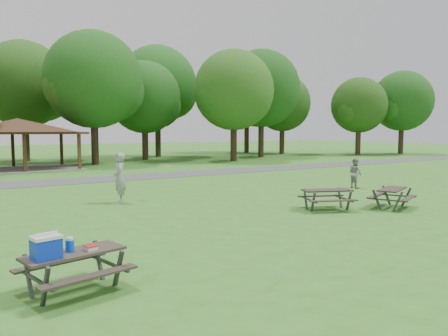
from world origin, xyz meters
TOP-DOWN VIEW (x-y plane):
  - ground at (0.00, 0.00)m, footprint 160.00×160.00m
  - asphalt_path at (0.00, 14.00)m, footprint 120.00×3.20m
  - pavilion at (-4.00, 24.00)m, footprint 8.60×7.01m
  - tree_row_e at (2.10, 25.03)m, footprint 8.40×8.00m
  - tree_row_f at (8.09, 28.53)m, footprint 7.35×7.00m
  - tree_row_g at (14.09, 22.03)m, footprint 7.77×7.40m
  - tree_row_h at (20.10, 25.53)m, footprint 8.61×8.20m
  - tree_row_i at (26.08, 29.03)m, footprint 7.14×6.80m
  - tree_row_j at (32.08, 22.53)m, footprint 6.72×6.40m
  - tree_deep_b at (-1.90, 33.03)m, footprint 8.40×8.00m
  - tree_deep_c at (11.10, 32.03)m, footprint 8.82×8.40m
  - tree_deep_d at (24.10, 33.53)m, footprint 8.40×8.00m
  - tree_flank_right at (38.09, 21.03)m, footprint 7.56×7.20m
  - picnic_table_near at (-7.30, -3.49)m, footprint 1.98×1.71m
  - picnic_table_middle at (2.69, -0.24)m, footprint 2.18×1.99m
  - picnic_table_far at (4.99, -1.31)m, footprint 2.13×1.94m
  - frisbee_in_flight at (-1.21, 4.93)m, footprint 0.33×0.33m
  - frisbee_thrower at (-3.10, 5.28)m, footprint 0.69×0.85m
  - frisbee_catcher at (8.31, 3.17)m, footprint 0.69×0.82m

SIDE VIEW (x-z plane):
  - ground at x=0.00m, z-range 0.00..0.00m
  - asphalt_path at x=0.00m, z-range 0.00..0.02m
  - picnic_table_far at x=4.99m, z-range 0.18..0.93m
  - picnic_table_middle at x=2.69m, z-range 0.18..0.95m
  - picnic_table_near at x=-7.30m, z-range 0.09..1.30m
  - frisbee_catcher at x=8.31m, z-range 0.00..1.49m
  - frisbee_thrower at x=-3.10m, z-range 0.00..2.01m
  - frisbee_in_flight at x=-1.21m, z-range 1.40..1.42m
  - pavilion at x=-4.00m, z-range 1.18..4.94m
  - tree_row_j at x=32.08m, z-range 1.08..10.04m
  - tree_row_f at x=8.09m, z-range 1.06..10.62m
  - tree_row_i at x=26.08m, z-range 1.15..10.67m
  - tree_flank_right at x=38.09m, z-range 1.17..11.14m
  - tree_row_g at x=14.09m, z-range 1.20..11.46m
  - tree_row_e at x=2.10m, z-range 1.27..12.29m
  - tree_deep_b at x=-1.90m, z-range 1.32..12.45m
  - tree_row_h at x=20.10m, z-range 1.34..12.71m
  - tree_deep_d at x=24.10m, z-range 1.39..12.66m
  - tree_deep_c at x=11.10m, z-range 1.49..13.39m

